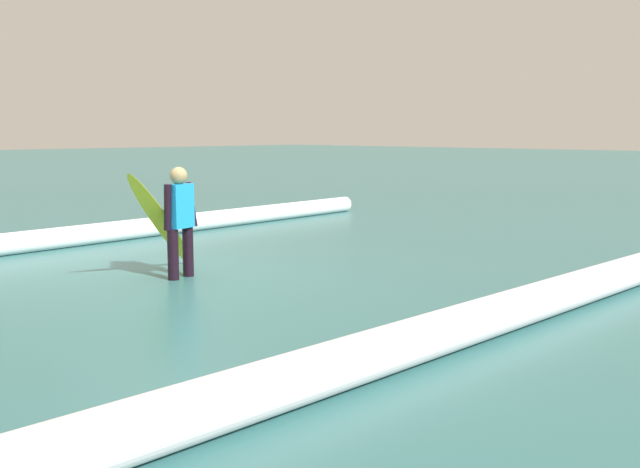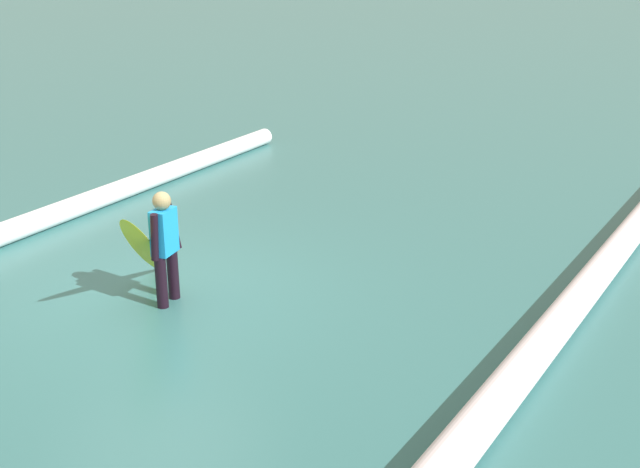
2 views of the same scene
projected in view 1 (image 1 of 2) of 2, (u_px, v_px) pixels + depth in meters
name	position (u px, v px, depth m)	size (l,w,h in m)	color
ground_plane	(169.00, 273.00, 9.81)	(134.50, 134.50, 0.00)	#32696A
surfer	(180.00, 217.00, 9.37)	(0.51, 0.29, 1.41)	black
surfboard	(162.00, 223.00, 9.54)	(1.77, 1.34, 1.41)	yellow
wave_crest_midground	(500.00, 314.00, 6.85)	(0.38, 0.38, 15.97)	white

